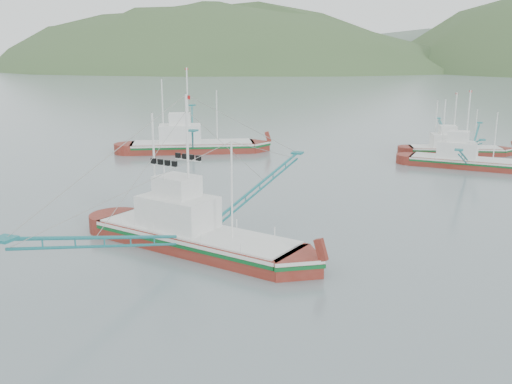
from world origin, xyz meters
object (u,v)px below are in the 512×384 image
at_px(main_boat, 193,220).
at_px(bg_boat_left, 192,134).
at_px(bg_boat_far, 455,142).
at_px(bg_boat_right, 467,156).

xyz_separation_m(main_boat, bg_boat_left, (-18.18, 33.92, 0.48)).
distance_m(main_boat, bg_boat_far, 47.55).
bearing_deg(bg_boat_far, main_boat, -124.92).
height_order(main_boat, bg_boat_right, main_boat).
distance_m(bg_boat_left, bg_boat_far, 34.62).
height_order(main_boat, bg_boat_left, bg_boat_left).
xyz_separation_m(bg_boat_right, bg_boat_far, (-1.78, 8.78, 0.33)).
distance_m(bg_boat_right, bg_boat_left, 34.59).
height_order(bg_boat_left, bg_boat_far, bg_boat_left).
height_order(main_boat, bg_boat_far, main_boat).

